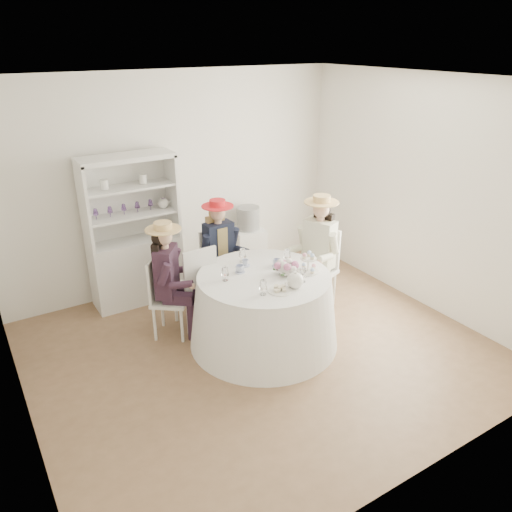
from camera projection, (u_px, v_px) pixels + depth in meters
ground at (261, 350)px, 5.27m from camera, size 4.50×4.50×0.00m
ceiling at (262, 80)px, 4.18m from camera, size 4.50×4.50×0.00m
wall_back at (177, 183)px, 6.28m from camera, size 4.50×0.00×4.50m
wall_front at (430, 326)px, 3.17m from camera, size 4.50×0.00×4.50m
wall_left at (2, 289)px, 3.64m from camera, size 0.00×4.50×4.50m
wall_right at (424, 194)px, 5.81m from camera, size 0.00×4.50×4.50m
tea_table at (264, 309)px, 5.27m from camera, size 1.58×1.58×0.79m
hutch at (135, 251)px, 6.04m from camera, size 1.14×0.56×1.82m
side_table at (248, 250)px, 6.94m from camera, size 0.46×0.46×0.63m
hatbox at (248, 218)px, 6.75m from camera, size 0.40×0.40×0.31m
guest_left at (169, 274)px, 5.27m from camera, size 0.56×0.54×1.32m
guest_mid at (220, 246)px, 5.93m from camera, size 0.48×0.50×1.32m
guest_right at (318, 246)px, 5.83m from camera, size 0.58×0.53×1.40m
spare_chair at (197, 284)px, 5.50m from camera, size 0.42×0.42×0.99m
teacup_a at (240, 269)px, 5.16m from camera, size 0.11×0.11×0.07m
teacup_b at (245, 263)px, 5.30m from camera, size 0.09×0.09×0.07m
teacup_c at (277, 263)px, 5.29m from camera, size 0.10×0.10×0.07m
flower_bowl at (286, 272)px, 5.11m from camera, size 0.21×0.21×0.05m
flower_arrangement at (287, 266)px, 5.09m from camera, size 0.20×0.20×0.07m
table_teapot at (295, 280)px, 4.84m from camera, size 0.23×0.17×0.17m
sandwich_plate at (280, 290)px, 4.78m from camera, size 0.23×0.23×0.05m
cupcake_stand at (308, 265)px, 5.16m from camera, size 0.22×0.22×0.21m
stemware_set at (264, 269)px, 5.07m from camera, size 0.86×0.83×0.15m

